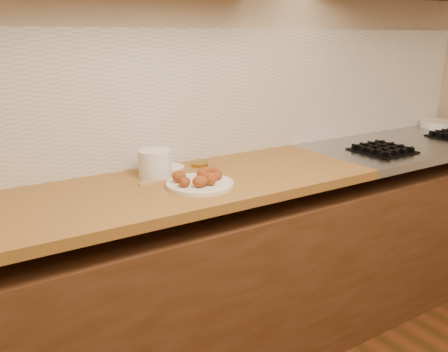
% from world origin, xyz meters
% --- Properties ---
extents(wall_back, '(4.00, 0.02, 2.70)m').
position_xyz_m(wall_back, '(0.00, 2.00, 1.35)').
color(wall_back, '#C9B695').
rests_on(wall_back, ground).
extents(base_cabinet, '(3.60, 0.60, 0.77)m').
position_xyz_m(base_cabinet, '(0.00, 1.69, 0.39)').
color(base_cabinet, '#55331F').
rests_on(base_cabinet, floor).
extents(butcher_block, '(2.30, 0.62, 0.04)m').
position_xyz_m(butcher_block, '(-0.65, 1.69, 0.88)').
color(butcher_block, olive).
rests_on(butcher_block, base_cabinet).
extents(stovetop, '(1.30, 0.62, 0.04)m').
position_xyz_m(stovetop, '(1.15, 1.69, 0.88)').
color(stovetop, '#9EA0A5').
rests_on(stovetop, base_cabinet).
extents(backsplash, '(3.60, 0.02, 0.60)m').
position_xyz_m(backsplash, '(0.00, 1.99, 1.20)').
color(backsplash, beige).
rests_on(backsplash, wall_back).
extents(burner_grates, '(0.91, 0.26, 0.03)m').
position_xyz_m(burner_grates, '(1.13, 1.61, 0.91)').
color(burner_grates, black).
rests_on(burner_grates, stovetop).
extents(donut_plate, '(0.27, 0.27, 0.02)m').
position_xyz_m(donut_plate, '(-0.27, 1.61, 0.91)').
color(donut_plate, silver).
rests_on(donut_plate, butcher_block).
extents(ring_donut, '(0.14, 0.15, 0.05)m').
position_xyz_m(ring_donut, '(-0.21, 1.63, 0.93)').
color(ring_donut, brown).
rests_on(ring_donut, donut_plate).
extents(fried_dough_chunks, '(0.14, 0.16, 0.05)m').
position_xyz_m(fried_dough_chunks, '(-0.31, 1.59, 0.94)').
color(fried_dough_chunks, brown).
rests_on(fried_dough_chunks, donut_plate).
extents(plastic_tub, '(0.16, 0.16, 0.11)m').
position_xyz_m(plastic_tub, '(-0.37, 1.82, 0.96)').
color(plastic_tub, silver).
rests_on(plastic_tub, butcher_block).
extents(tub_lid, '(0.15, 0.15, 0.01)m').
position_xyz_m(tub_lid, '(-0.26, 1.91, 0.90)').
color(tub_lid, white).
rests_on(tub_lid, butcher_block).
extents(brass_jar_lid, '(0.09, 0.09, 0.01)m').
position_xyz_m(brass_jar_lid, '(-0.12, 1.87, 0.91)').
color(brass_jar_lid, '#A17719').
rests_on(brass_jar_lid, butcher_block).
extents(wooden_utensil, '(0.15, 0.04, 0.01)m').
position_xyz_m(wooden_utensil, '(-0.40, 1.73, 0.91)').
color(wooden_utensil, tan).
rests_on(wooden_utensil, butcher_block).
extents(plate_stack, '(0.25, 0.25, 0.04)m').
position_xyz_m(plate_stack, '(1.67, 1.87, 0.92)').
color(plate_stack, silver).
rests_on(plate_stack, stovetop).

